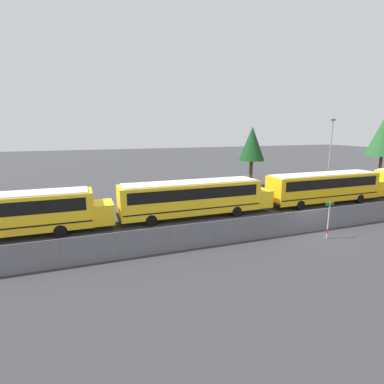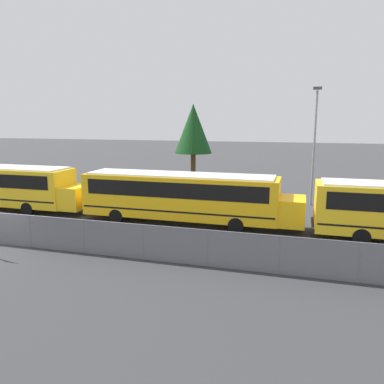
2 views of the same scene
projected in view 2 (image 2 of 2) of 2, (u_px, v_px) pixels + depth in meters
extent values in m
plane|color=#38383A|center=(7.00, 244.00, 19.29)|extent=(200.00, 200.00, 0.00)
cube|color=#9EA0A5|center=(5.00, 229.00, 19.13)|extent=(124.94, 0.03, 1.65)
cube|color=slate|center=(5.00, 229.00, 19.12)|extent=(124.94, 0.01, 1.65)
cylinder|color=slate|center=(4.00, 213.00, 18.98)|extent=(124.94, 0.05, 0.05)
cylinder|color=slate|center=(30.00, 231.00, 18.72)|extent=(0.07, 0.07, 1.65)
cylinder|color=slate|center=(84.00, 237.00, 17.89)|extent=(0.07, 0.07, 1.65)
cylinder|color=slate|center=(143.00, 242.00, 17.06)|extent=(0.07, 0.07, 1.65)
cylinder|color=slate|center=(208.00, 248.00, 16.23)|extent=(0.07, 0.07, 1.65)
cylinder|color=slate|center=(279.00, 255.00, 15.40)|extent=(0.07, 0.07, 1.65)
cylinder|color=slate|center=(359.00, 263.00, 14.57)|extent=(0.07, 0.07, 1.65)
cube|color=yellow|center=(76.00, 197.00, 25.28)|extent=(1.45, 2.38, 1.53)
cylinder|color=black|center=(50.00, 202.00, 27.36)|extent=(0.90, 0.28, 0.90)
cylinder|color=black|center=(28.00, 209.00, 25.14)|extent=(0.90, 0.28, 0.90)
cube|color=yellow|center=(179.00, 196.00, 23.07)|extent=(12.07, 2.59, 2.55)
cube|color=black|center=(179.00, 187.00, 22.96)|extent=(11.10, 2.63, 0.92)
cube|color=black|center=(179.00, 207.00, 23.20)|extent=(11.82, 2.62, 0.10)
cube|color=yellow|center=(292.00, 211.00, 21.33)|extent=(1.45, 2.38, 1.53)
cube|color=black|center=(93.00, 207.00, 24.93)|extent=(0.12, 2.59, 0.24)
cube|color=silver|center=(179.00, 175.00, 22.82)|extent=(11.46, 2.33, 0.10)
cylinder|color=black|center=(242.00, 215.00, 23.40)|extent=(0.90, 0.28, 0.90)
cylinder|color=black|center=(236.00, 225.00, 21.18)|extent=(0.90, 0.28, 0.90)
cylinder|color=black|center=(133.00, 208.00, 25.43)|extent=(0.90, 0.28, 0.90)
cylinder|color=black|center=(116.00, 216.00, 23.22)|extent=(0.90, 0.28, 0.90)
cube|color=black|center=(313.00, 225.00, 20.76)|extent=(0.12, 2.59, 0.24)
cylinder|color=black|center=(355.00, 225.00, 21.26)|extent=(0.90, 0.28, 0.90)
cylinder|color=black|center=(361.00, 237.00, 19.04)|extent=(0.90, 0.28, 0.90)
cylinder|color=gray|center=(314.00, 149.00, 27.53)|extent=(0.16, 0.16, 8.42)
cube|color=#47474C|center=(318.00, 88.00, 26.71)|extent=(0.60, 0.24, 0.20)
cylinder|color=#51381E|center=(193.00, 172.00, 33.44)|extent=(0.44, 0.44, 3.47)
cone|color=#144219|center=(193.00, 129.00, 32.71)|extent=(3.29, 3.29, 4.28)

